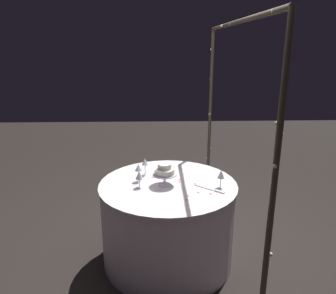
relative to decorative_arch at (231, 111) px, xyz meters
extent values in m
plane|color=black|center=(0.00, -0.54, -1.45)|extent=(12.00, 12.00, 0.00)
cylinder|color=#473D2D|center=(-1.12, 0.00, -0.37)|extent=(0.04, 0.04, 2.16)
cylinder|color=#473D2D|center=(1.12, 0.00, -0.37)|extent=(0.04, 0.04, 2.16)
cylinder|color=#473D2D|center=(0.00, 0.00, 0.71)|extent=(2.24, 0.04, 0.04)
sphere|color=#F9EAB2|center=(-1.13, 0.02, -0.69)|extent=(0.02, 0.02, 0.02)
sphere|color=#F9EAB2|center=(1.11, 0.00, -0.83)|extent=(0.02, 0.02, 0.02)
sphere|color=#F9EAB2|center=(-0.88, 0.00, 0.71)|extent=(0.02, 0.02, 0.02)
sphere|color=#F9EAB2|center=(-1.12, -0.02, 0.49)|extent=(0.02, 0.02, 0.02)
sphere|color=#F9EAB2|center=(1.11, 0.01, 0.10)|extent=(0.02, 0.02, 0.02)
sphere|color=#F9EAB2|center=(-0.54, -0.02, 0.71)|extent=(0.02, 0.02, 0.02)
sphere|color=#F9EAB2|center=(-1.12, 0.01, 0.28)|extent=(0.02, 0.02, 0.02)
sphere|color=#F9EAB2|center=(1.10, -0.01, 0.15)|extent=(0.02, 0.02, 0.02)
sphere|color=#F9EAB2|center=(-0.19, -0.01, 0.71)|extent=(0.02, 0.02, 0.02)
sphere|color=#F9EAB2|center=(-1.14, 0.01, -1.14)|extent=(0.02, 0.02, 0.02)
sphere|color=#F9EAB2|center=(1.13, 0.02, -0.62)|extent=(0.02, 0.02, 0.02)
sphere|color=#F9EAB2|center=(0.17, 0.01, 0.71)|extent=(0.02, 0.02, 0.02)
sphere|color=#F9EAB2|center=(-1.13, -0.01, 0.16)|extent=(0.02, 0.02, 0.02)
sphere|color=#F9EAB2|center=(1.11, 0.00, -0.74)|extent=(0.02, 0.02, 0.02)
sphere|color=#F9EAB2|center=(0.53, 0.00, 0.71)|extent=(0.02, 0.02, 0.02)
sphere|color=#F9EAB2|center=(-1.12, -0.02, -0.81)|extent=(0.02, 0.02, 0.02)
sphere|color=#F9EAB2|center=(1.11, 0.01, -0.86)|extent=(0.02, 0.02, 0.02)
sphere|color=#F9EAB2|center=(0.88, -0.01, 0.71)|extent=(0.02, 0.02, 0.02)
sphere|color=#F9EAB2|center=(-1.10, -0.01, -0.24)|extent=(0.02, 0.02, 0.02)
sphere|color=#F9EAB2|center=(1.13, -0.01, -0.07)|extent=(0.02, 0.02, 0.02)
cylinder|color=white|center=(0.00, -0.54, -1.06)|extent=(1.22, 1.22, 0.77)
cylinder|color=white|center=(0.00, -0.54, -0.67)|extent=(1.25, 1.25, 0.02)
cylinder|color=silver|center=(0.03, -0.57, -0.65)|extent=(0.11, 0.11, 0.01)
cylinder|color=silver|center=(0.03, -0.57, -0.60)|extent=(0.02, 0.02, 0.09)
cylinder|color=silver|center=(0.03, -0.57, -0.55)|extent=(0.22, 0.22, 0.01)
cylinder|color=silver|center=(0.03, -0.57, -0.53)|extent=(0.18, 0.18, 0.05)
cylinder|color=silver|center=(0.03, -0.57, -0.48)|extent=(0.12, 0.12, 0.05)
cylinder|color=silver|center=(-0.22, -0.75, -0.66)|extent=(0.06, 0.06, 0.00)
cylinder|color=silver|center=(-0.22, -0.75, -0.60)|extent=(0.01, 0.01, 0.10)
cone|color=silver|center=(-0.22, -0.75, -0.52)|extent=(0.06, 0.06, 0.06)
cylinder|color=silver|center=(0.07, -0.79, -0.66)|extent=(0.06, 0.06, 0.00)
cylinder|color=silver|center=(0.07, -0.79, -0.62)|extent=(0.01, 0.01, 0.08)
cone|color=silver|center=(0.07, -0.79, -0.54)|extent=(0.07, 0.07, 0.07)
cylinder|color=silver|center=(0.10, -0.08, -0.66)|extent=(0.06, 0.06, 0.00)
cylinder|color=silver|center=(0.10, -0.08, -0.61)|extent=(0.01, 0.01, 0.09)
cone|color=silver|center=(0.10, -0.08, -0.53)|extent=(0.06, 0.06, 0.07)
cylinder|color=silver|center=(-0.07, -0.81, -0.66)|extent=(0.06, 0.06, 0.00)
cylinder|color=silver|center=(-0.07, -0.81, -0.60)|extent=(0.01, 0.01, 0.10)
cone|color=silver|center=(-0.07, -0.81, -0.52)|extent=(0.07, 0.07, 0.06)
cube|color=silver|center=(0.11, -0.21, -0.65)|extent=(0.16, 0.18, 0.01)
cube|color=white|center=(0.20, -0.11, -0.65)|extent=(0.07, 0.08, 0.01)
ellipsoid|color=#EA6B84|center=(-0.15, -0.68, -0.66)|extent=(0.04, 0.03, 0.00)
ellipsoid|color=#EA6B84|center=(0.20, -0.29, -0.66)|extent=(0.04, 0.04, 0.00)
ellipsoid|color=#EA6B84|center=(-0.08, -0.43, -0.66)|extent=(0.04, 0.03, 0.00)
ellipsoid|color=#EA6B84|center=(-0.54, -0.56, -0.66)|extent=(0.02, 0.03, 0.00)
ellipsoid|color=#EA6B84|center=(0.02, -0.30, -0.66)|extent=(0.04, 0.03, 0.00)
ellipsoid|color=#EA6B84|center=(-0.03, -0.44, -0.66)|extent=(0.04, 0.03, 0.00)
ellipsoid|color=#EA6B84|center=(0.34, -0.40, -0.66)|extent=(0.02, 0.03, 0.00)
ellipsoid|color=#EA6B84|center=(0.23, -0.19, -0.66)|extent=(0.04, 0.03, 0.00)
ellipsoid|color=#EA6B84|center=(-0.18, -0.53, -0.66)|extent=(0.04, 0.04, 0.00)
ellipsoid|color=#EA6B84|center=(0.26, -0.38, -0.66)|extent=(0.03, 0.03, 0.00)
camera|label=1|loc=(2.74, -0.63, 0.54)|focal=35.17mm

